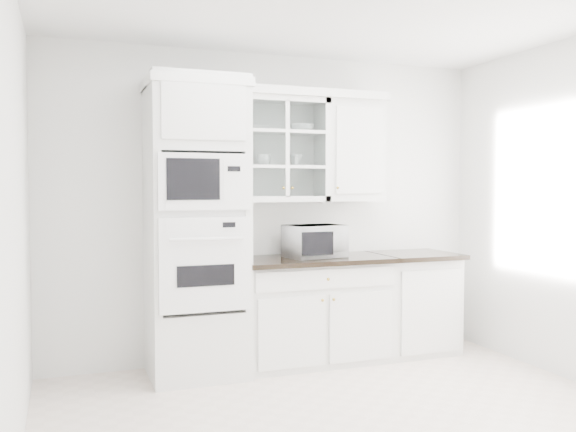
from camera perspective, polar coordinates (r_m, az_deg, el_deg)
name	(u,v)px	position (r m, az deg, el deg)	size (l,w,h in m)	color
ground	(360,426)	(4.12, 6.72, -18.93)	(4.00, 3.50, 0.01)	beige
room_shell	(333,150)	(4.23, 4.20, 6.15)	(4.00, 3.50, 2.70)	white
oven_column	(196,228)	(4.94, -8.58, -1.10)	(0.76, 0.68, 2.40)	silver
base_cabinet_run	(313,309)	(5.37, 2.36, -8.70)	(1.32, 0.67, 0.92)	silver
extra_base_cabinet	(412,302)	(5.82, 11.57, -7.86)	(0.72, 0.67, 0.92)	silver
upper_cabinet_glass	(281,150)	(5.32, -0.68, 6.21)	(0.80, 0.33, 0.90)	silver
upper_cabinet_solid	(351,151)	(5.58, 5.90, 6.03)	(0.55, 0.33, 0.90)	silver
crown_molding	(270,92)	(5.31, -1.68, 11.48)	(2.14, 0.38, 0.07)	white
countertop_microwave	(314,241)	(5.27, 2.45, -2.35)	(0.48, 0.40, 0.28)	white
bowl_a	(259,128)	(5.28, -2.69, 8.22)	(0.19, 0.19, 0.05)	white
bowl_b	(302,128)	(5.41, 1.34, 8.20)	(0.21, 0.21, 0.07)	white
cup_a	(263,160)	(5.27, -2.31, 5.25)	(0.12, 0.12, 0.10)	white
cup_b	(296,160)	(5.38, 0.74, 5.24)	(0.11, 0.11, 0.11)	white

